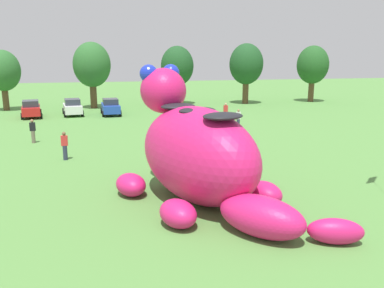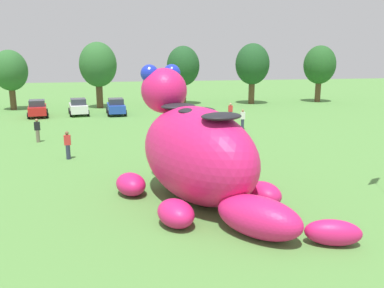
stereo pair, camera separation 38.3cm
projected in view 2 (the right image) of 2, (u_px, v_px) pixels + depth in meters
name	position (u px, v px, depth m)	size (l,w,h in m)	color
ground_plane	(184.00, 195.00, 17.73)	(160.00, 160.00, 0.00)	#568E42
giant_inflatable_creature	(197.00, 153.00, 16.77)	(8.13, 10.12, 5.71)	#E01E6B
car_red	(37.00, 108.00, 40.24)	(2.37, 4.30, 1.72)	red
car_white	(78.00, 107.00, 41.52)	(2.35, 4.29, 1.72)	white
car_blue	(116.00, 107.00, 41.66)	(2.10, 4.18, 1.72)	#2347B7
tree_left	(10.00, 71.00, 44.61)	(3.81, 3.81, 6.75)	brown
tree_mid_left	(98.00, 65.00, 46.20)	(4.32, 4.32, 7.67)	brown
tree_centre_left	(183.00, 66.00, 49.66)	(4.11, 4.11, 7.30)	brown
tree_centre	(252.00, 64.00, 50.24)	(4.30, 4.30, 7.63)	brown
tree_centre_right	(320.00, 65.00, 52.30)	(4.17, 4.17, 7.41)	brown
spectator_near_inflatable	(37.00, 131.00, 28.37)	(0.38, 0.26, 1.71)	#726656
spectator_mid_field	(243.00, 119.00, 33.30)	(0.38, 0.26, 1.71)	#2D334C
spectator_by_cars	(68.00, 145.00, 23.72)	(0.38, 0.26, 1.71)	#2D334C
spectator_wandering	(188.00, 137.00, 26.18)	(0.38, 0.26, 1.71)	#726656
spectator_far_side	(230.00, 112.00, 37.66)	(0.38, 0.26, 1.71)	black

